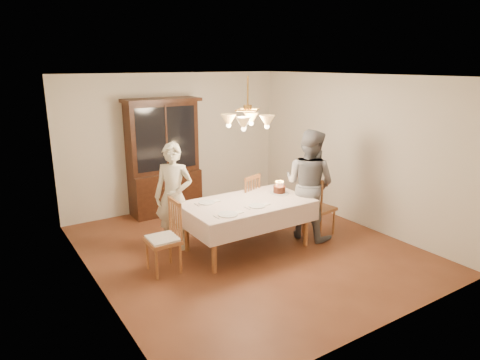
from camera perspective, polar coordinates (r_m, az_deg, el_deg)
ground at (r=6.71m, az=0.94°, el=-9.06°), size 5.00×5.00×0.00m
room_shell at (r=6.22m, az=1.00°, el=4.31°), size 5.00×5.00×5.00m
dining_table at (r=6.46m, az=0.97°, el=-3.54°), size 1.90×1.10×0.76m
china_hutch at (r=8.12m, az=-10.15°, el=2.78°), size 1.38×0.54×2.16m
chair_far_side at (r=7.21m, az=0.52°, el=-3.50°), size 0.55×0.54×1.00m
chair_left_end at (r=5.93m, az=-10.15°, el=-7.92°), size 0.43×0.45×1.00m
chair_right_end at (r=7.20m, az=10.46°, el=-3.80°), size 0.47×0.49×1.00m
elderly_woman at (r=6.53m, az=-8.83°, el=-2.22°), size 0.70×0.70×1.64m
adult_in_grey at (r=6.96m, az=9.19°, el=-0.56°), size 0.92×1.04×1.78m
birthday_cake at (r=6.85m, az=5.26°, el=-1.34°), size 0.30×0.30×0.20m
place_setting_near_left at (r=5.89m, az=-1.53°, el=-4.59°), size 0.42×0.27×0.02m
place_setting_near_right at (r=6.23m, az=2.37°, el=-3.46°), size 0.39×0.24×0.02m
place_setting_far_left at (r=6.39m, az=-4.36°, el=-3.00°), size 0.39×0.24×0.02m
chandelier at (r=6.16m, az=1.02°, el=7.92°), size 0.62×0.62×0.73m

